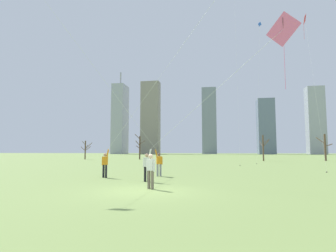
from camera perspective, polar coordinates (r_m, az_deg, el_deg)
The scene contains 16 objects.
ground_plane at distance 12.68m, azimuth -4.80°, elevation -13.10°, with size 400.00×400.00×0.00m, color #7A934C.
kite_flyer_midfield_left_purple at distance 19.47m, azimuth -4.60°, elevation -3.67°, with size 8.63×4.15×13.39m.
kite_flyer_foreground_right_pink at distance 15.35m, azimuth 2.51°, elevation -1.29°, with size 8.24×2.47×8.47m.
kite_flyer_foreground_left_yellow at distance 18.51m, azimuth -7.12°, elevation 0.76°, with size 11.79×0.75×16.86m.
bystander_strolling_midfield at distance 13.19m, azimuth -3.56°, elevation -8.85°, with size 0.46×0.34×1.62m.
distant_kite_drifting_left_red at distance 34.82m, azimuth 26.37°, elevation 17.74°, with size 1.07×6.87×16.64m.
distant_kite_drifting_right_blue at distance 44.03m, azimuth 18.16°, elevation 15.15°, with size 1.53×1.96×20.72m.
bare_tree_right_of_center at distance 57.16m, azimuth 29.46°, elevation -3.71°, with size 2.30×2.36×4.78m.
bare_tree_left_of_center at distance 58.59m, azimuth -5.84°, elevation -4.23°, with size 2.22×2.15×5.20m.
bare_tree_rightmost at distance 51.97m, azimuth 18.92°, elevation -4.08°, with size 1.55×2.61×4.56m.
bare_tree_far_right_edge at distance 61.35m, azimuth -16.51°, elevation -4.58°, with size 2.98×1.87×3.91m.
skyline_slender_spire at distance 163.57m, azimuth 19.36°, elevation -0.11°, with size 8.89×9.65×30.49m.
skyline_wide_slab at distance 165.66m, azimuth 27.94°, elevation 1.03°, with size 8.50×6.71×35.60m.
skyline_short_annex at distance 166.06m, azimuth -3.60°, elevation 1.72°, with size 10.92×6.35×43.07m.
skyline_mid_tower_right at distance 168.77m, azimuth -9.79°, elevation 1.36°, with size 7.08×11.93×49.21m.
skyline_tall_tower at distance 168.90m, azimuth 8.45°, elevation 1.08°, with size 8.48×6.65×39.68m.
Camera 1 is at (3.18, -12.15, 1.76)m, focal length 29.79 mm.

